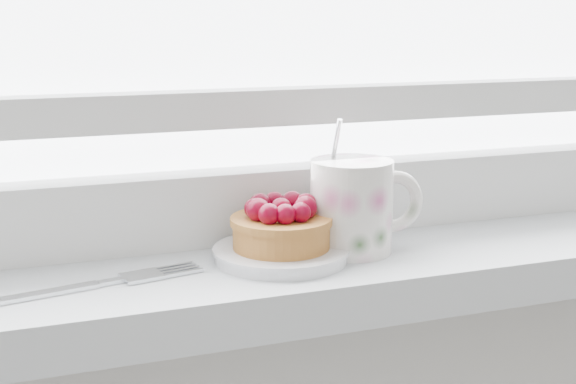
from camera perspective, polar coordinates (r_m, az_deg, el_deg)
name	(u,v)px	position (r m, az deg, el deg)	size (l,w,h in m)	color
saucer	(281,254)	(0.73, -0.48, -4.42)	(0.12, 0.12, 0.01)	silver
raspberry_tart	(281,225)	(0.72, -0.49, -2.34)	(0.09, 0.09, 0.05)	#925520
floral_mug	(354,204)	(0.75, 4.74, -0.86)	(0.11, 0.08, 0.12)	silver
fork	(76,288)	(0.67, -14.86, -6.61)	(0.21, 0.06, 0.00)	silver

